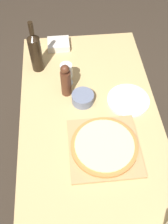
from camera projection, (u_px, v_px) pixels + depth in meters
ground_plane at (89, 179)px, 1.99m from camera, size 12.00×12.00×0.00m
dining_table at (91, 136)px, 1.49m from camera, size 0.78×1.56×0.73m
cutting_board at (104, 147)px, 1.33m from camera, size 0.36×0.36×0.02m
pizza at (104, 145)px, 1.31m from camera, size 0.34×0.34×0.02m
wine_bottle at (35, 51)px, 1.57m from camera, size 0.07×0.07×0.34m
pepper_mill at (66, 81)px, 1.47m from camera, size 0.06×0.06×0.22m
wine_glass at (66, 71)px, 1.52m from camera, size 0.07×0.07×0.15m
small_bowl at (83, 98)px, 1.49m from camera, size 0.13×0.13×0.06m
dinner_plate at (128, 100)px, 1.51m from camera, size 0.24×0.24×0.01m
food_container at (59, 44)px, 1.79m from camera, size 0.15×0.13×0.04m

